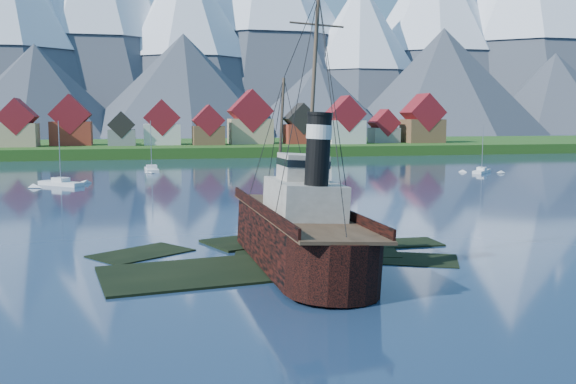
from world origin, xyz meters
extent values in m
plane|color=#1B2F4D|center=(0.00, 0.00, 0.00)|extent=(1400.00, 1400.00, 0.00)
cube|color=black|center=(-3.00, -2.00, -0.32)|extent=(19.08, 11.42, 1.00)
cube|color=black|center=(6.00, 4.00, -0.38)|extent=(15.15, 9.76, 1.00)
cube|color=black|center=(2.00, 9.00, -0.28)|extent=(11.45, 9.06, 1.00)
cube|color=black|center=(12.00, -1.00, -0.42)|extent=(10.27, 8.34, 1.00)
cube|color=black|center=(-9.00, 6.00, -0.40)|extent=(9.42, 8.68, 1.00)
cube|color=black|center=(15.00, 5.00, -0.35)|extent=(6.00, 4.00, 1.00)
cube|color=#174C15|center=(0.00, 170.00, 0.00)|extent=(600.00, 80.00, 3.20)
cube|color=#3F3D38|center=(0.00, 132.00, 0.00)|extent=(600.00, 2.50, 2.00)
cube|color=tan|center=(-43.00, 150.00, 6.40)|extent=(10.50, 9.00, 6.80)
cube|color=maroon|center=(-43.00, 150.00, 11.69)|extent=(10.69, 9.18, 10.69)
cube|color=maroon|center=(-29.00, 156.00, 6.60)|extent=(12.00, 8.50, 7.20)
cube|color=maroon|center=(-29.00, 156.00, 12.36)|extent=(12.22, 8.67, 12.22)
cube|color=slate|center=(-14.00, 151.00, 5.40)|extent=(8.00, 7.00, 4.80)
cube|color=black|center=(-14.00, 151.00, 9.24)|extent=(8.15, 7.14, 8.15)
cube|color=beige|center=(-2.00, 154.00, 6.20)|extent=(11.00, 9.50, 6.40)
cube|color=maroon|center=(-2.00, 154.00, 11.38)|extent=(11.20, 9.69, 11.20)
cube|color=brown|center=(12.00, 150.00, 5.90)|extent=(9.50, 8.00, 5.80)
cube|color=maroon|center=(12.00, 150.00, 10.51)|extent=(9.67, 8.16, 9.67)
cube|color=tan|center=(26.00, 155.00, 7.00)|extent=(13.50, 10.00, 8.00)
cube|color=maroon|center=(26.00, 155.00, 13.43)|extent=(13.75, 10.20, 13.75)
cube|color=maroon|center=(42.00, 152.00, 6.10)|extent=(10.00, 8.50, 6.20)
cube|color=black|center=(42.00, 152.00, 11.00)|extent=(10.18, 8.67, 10.18)
cube|color=beige|center=(56.00, 149.00, 6.75)|extent=(11.50, 9.00, 7.50)
cube|color=maroon|center=(56.00, 149.00, 12.57)|extent=(11.71, 9.18, 11.71)
cube|color=slate|center=(71.00, 153.00, 5.50)|extent=(9.00, 7.50, 5.00)
cube|color=maroon|center=(71.00, 153.00, 9.62)|extent=(9.16, 7.65, 9.16)
cube|color=brown|center=(84.00, 151.00, 6.90)|extent=(12.50, 10.00, 7.80)
cube|color=maroon|center=(84.00, 151.00, 13.05)|extent=(12.73, 10.20, 12.73)
cone|color=#2D333D|center=(-100.00, 455.00, 73.00)|extent=(180.00, 180.00, 150.00)
cone|color=#2D333D|center=(-40.00, 495.00, 88.00)|extent=(210.00, 210.00, 180.00)
cone|color=#2D333D|center=(30.00, 470.00, 70.50)|extent=(170.00, 170.00, 145.00)
cone|color=white|center=(30.00, 470.00, 99.50)|extent=(105.40, 105.40, 87.00)
cone|color=#2D333D|center=(100.00, 515.00, 98.00)|extent=(240.00, 240.00, 200.00)
cone|color=#2D333D|center=(170.00, 460.00, 60.50)|extent=(150.00, 150.00, 125.00)
cone|color=white|center=(170.00, 460.00, 85.50)|extent=(93.00, 93.00, 75.00)
cone|color=#2D333D|center=(250.00, 490.00, 83.00)|extent=(200.00, 200.00, 170.00)
cone|color=#2D333D|center=(330.00, 475.00, 93.00)|extent=(230.00, 230.00, 190.00)
cone|color=#2D333D|center=(400.00, 505.00, 75.50)|extent=(180.00, 180.00, 155.00)
cone|color=white|center=(400.00, 505.00, 106.50)|extent=(111.60, 111.60, 93.00)
cone|color=#2D333D|center=(-70.00, 374.00, 27.00)|extent=(120.00, 120.00, 58.00)
cone|color=#2D333D|center=(20.00, 369.00, 31.00)|extent=(136.00, 136.00, 66.00)
cone|color=#2D333D|center=(110.00, 373.00, 23.00)|extent=(110.00, 110.00, 50.00)
cone|color=#2D333D|center=(200.00, 370.00, 35.50)|extent=(150.00, 150.00, 75.00)
cone|color=#2D333D|center=(290.00, 371.00, 28.00)|extent=(124.00, 124.00, 60.00)
cube|color=black|center=(2.96, -1.07, 2.07)|extent=(6.39, 18.40, 3.83)
cone|color=black|center=(2.96, 10.87, 2.07)|extent=(6.39, 6.39, 6.39)
cylinder|color=black|center=(2.96, -10.27, 2.07)|extent=(6.39, 6.39, 3.83)
cube|color=#4C3826|center=(2.96, -1.07, 4.07)|extent=(6.26, 24.28, 0.23)
cube|color=black|center=(-0.11, -1.07, 4.49)|extent=(0.18, 23.51, 0.82)
cube|color=black|center=(6.02, -1.07, 4.49)|extent=(0.18, 23.51, 0.82)
cube|color=#ADA89E|center=(2.96, -2.44, 5.44)|extent=(4.75, 7.76, 2.74)
cube|color=#ADA89E|center=(2.96, -1.53, 7.82)|extent=(3.29, 3.65, 2.01)
cylinder|color=black|center=(2.96, -5.45, 9.37)|extent=(1.73, 1.73, 5.11)
cylinder|color=silver|center=(2.96, -5.45, 10.65)|extent=(1.83, 1.83, 1.00)
cylinder|color=#473828|center=(2.96, 6.23, 9.64)|extent=(0.26, 0.26, 10.95)
cylinder|color=#473828|center=(2.96, -3.35, 14.75)|extent=(0.29, 0.29, 11.86)
cube|color=silver|center=(-22.13, 65.12, 0.10)|extent=(8.09, 7.68, 1.19)
cube|color=silver|center=(-22.13, 65.12, 1.04)|extent=(3.17, 3.14, 0.69)
cylinder|color=gray|center=(-22.13, 65.12, 5.85)|extent=(0.14, 0.14, 10.31)
cube|color=silver|center=(60.80, 71.53, 0.09)|extent=(6.61, 6.58, 1.05)
cube|color=silver|center=(60.80, 71.53, 0.92)|extent=(2.64, 2.64, 0.61)
cylinder|color=gray|center=(60.80, 71.53, 5.18)|extent=(0.12, 0.12, 9.13)
cube|color=silver|center=(-6.47, 90.74, 0.10)|extent=(2.94, 9.92, 1.18)
cube|color=silver|center=(-6.47, 90.74, 1.03)|extent=(2.29, 2.85, 0.69)
cylinder|color=gray|center=(-6.47, 90.74, 5.79)|extent=(0.14, 0.14, 10.20)
camera|label=1|loc=(-8.91, -49.48, 11.72)|focal=40.00mm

